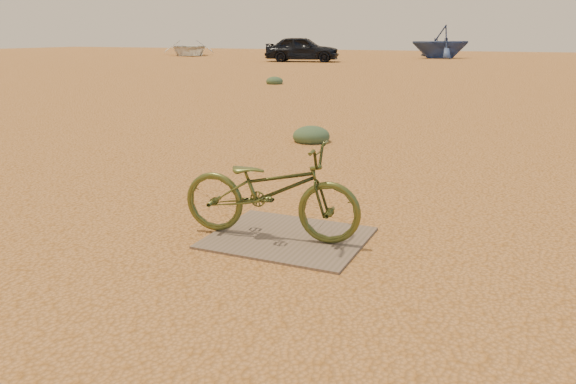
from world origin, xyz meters
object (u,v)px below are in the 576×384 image
at_px(car, 302,49).
at_px(boat_near_left, 189,48).
at_px(bicycle, 270,190).
at_px(boat_far_left, 441,42).
at_px(plywood_board, 288,238).

distance_m(car, boat_near_left, 14.42).
relative_size(bicycle, boat_far_left, 0.35).
distance_m(bicycle, car, 33.36).
distance_m(plywood_board, bicycle, 0.47).
height_order(bicycle, car, car).
xyz_separation_m(bicycle, boat_near_left, (-25.47, 37.18, 0.18)).
height_order(plywood_board, car, car).
bearing_deg(boat_far_left, boat_near_left, -119.99).
bearing_deg(boat_near_left, boat_far_left, -25.07).
xyz_separation_m(car, boat_far_left, (7.43, 9.23, 0.40)).
xyz_separation_m(bicycle, boat_far_left, (-5.04, 40.16, 0.77)).
height_order(bicycle, boat_far_left, boat_far_left).
relative_size(bicycle, car, 0.34).
height_order(car, boat_far_left, boat_far_left).
distance_m(plywood_board, boat_near_left, 45.11).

